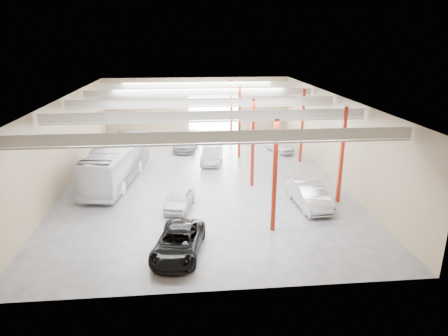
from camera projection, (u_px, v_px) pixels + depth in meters
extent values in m
cube|color=#4E4E53|center=(204.00, 179.00, 34.09)|extent=(22.00, 32.00, 0.01)
cube|color=beige|center=(203.00, 96.00, 31.92)|extent=(22.00, 32.00, 0.12)
cube|color=#836A52|center=(197.00, 107.00, 48.15)|extent=(22.00, 0.12, 7.00)
cube|color=#836A52|center=(220.00, 224.00, 17.87)|extent=(22.00, 0.12, 7.00)
cube|color=#836A52|center=(67.00, 142.00, 32.01)|extent=(0.12, 32.00, 7.00)
cube|color=#836A52|center=(332.00, 136.00, 34.01)|extent=(0.12, 32.00, 7.00)
cube|color=white|center=(214.00, 115.00, 48.50)|extent=(6.00, 0.20, 5.00)
cube|color=maroon|center=(275.00, 177.00, 23.89)|extent=(0.25, 0.25, 7.00)
cube|color=maroon|center=(253.00, 144.00, 31.46)|extent=(0.25, 0.25, 7.00)
cube|color=maroon|center=(239.00, 123.00, 39.03)|extent=(0.25, 0.25, 7.00)
cube|color=maroon|center=(231.00, 111.00, 45.66)|extent=(0.25, 0.25, 7.00)
cube|color=maroon|center=(342.00, 156.00, 28.20)|extent=(0.25, 0.25, 7.00)
cube|color=maroon|center=(302.00, 126.00, 37.66)|extent=(0.25, 0.25, 7.00)
cube|color=beige|center=(213.00, 137.00, 20.71)|extent=(21.60, 0.15, 0.60)
cube|color=beige|center=(213.00, 144.00, 20.83)|extent=(21.60, 0.10, 0.10)
cube|color=beige|center=(207.00, 116.00, 26.38)|extent=(21.60, 0.15, 0.60)
cube|color=beige|center=(207.00, 121.00, 26.51)|extent=(21.60, 0.10, 0.10)
cube|color=beige|center=(203.00, 102.00, 32.06)|extent=(21.60, 0.15, 0.60)
cube|color=beige|center=(203.00, 107.00, 32.19)|extent=(21.60, 0.10, 0.10)
cube|color=beige|center=(200.00, 92.00, 37.74)|extent=(21.60, 0.15, 0.60)
cube|color=beige|center=(200.00, 96.00, 37.87)|extent=(21.60, 0.10, 0.10)
cube|color=beige|center=(198.00, 85.00, 43.42)|extent=(21.60, 0.15, 0.60)
cube|color=beige|center=(198.00, 89.00, 43.54)|extent=(21.60, 0.10, 0.10)
imported|color=silver|center=(117.00, 162.00, 33.11)|extent=(4.33, 12.11, 3.30)
imported|color=black|center=(178.00, 242.00, 21.94)|extent=(3.34, 5.57, 1.45)
imported|color=silver|center=(180.00, 199.00, 28.02)|extent=(2.48, 4.27, 1.37)
imported|color=#9E9DA2|center=(212.00, 155.00, 38.19)|extent=(2.53, 5.12, 1.62)
imported|color=slate|center=(186.00, 142.00, 42.90)|extent=(3.05, 5.86, 1.62)
imported|color=#A6A7AB|center=(309.00, 194.00, 28.30)|extent=(2.23, 5.35, 1.72)
imported|color=silver|center=(279.00, 146.00, 41.90)|extent=(2.80, 4.25, 1.34)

